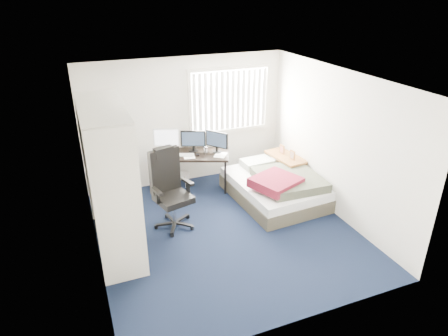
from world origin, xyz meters
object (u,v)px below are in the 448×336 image
object	(u,v)px
nightstand	(286,159)
bed	(276,186)
office_chair	(171,197)
desk	(191,151)

from	to	relation	value
nightstand	bed	world-z (taller)	nightstand
nightstand	office_chair	bearing A→B (deg)	-166.17
desk	office_chair	world-z (taller)	office_chair
nightstand	desk	bearing A→B (deg)	162.02
desk	office_chair	xyz separation A→B (m)	(-0.73, -1.19, -0.24)
nightstand	bed	distance (m)	0.76
desk	nightstand	xyz separation A→B (m)	(1.78, -0.58, -0.22)
bed	desk	bearing A→B (deg)	139.69
nightstand	bed	size ratio (longest dim) A/B	0.48
office_chair	nightstand	xyz separation A→B (m)	(2.51, 0.62, 0.02)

